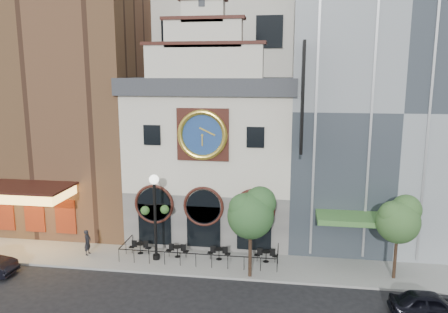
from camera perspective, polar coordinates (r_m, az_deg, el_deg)
ground at (r=28.67m, az=-4.21°, el=-15.44°), size 120.00×120.00×0.00m
sidewalk at (r=30.84m, az=-3.16°, el=-13.30°), size 44.00×5.00×0.15m
clock_building at (r=33.91m, az=-1.46°, el=0.66°), size 12.60×8.78×18.65m
theater_building at (r=39.75m, az=-20.02°, el=10.09°), size 14.00×15.60×25.00m
retail_building at (r=35.84m, az=20.21°, el=6.12°), size 14.00×14.40×20.00m
cafe_railing at (r=30.63m, az=-3.17°, el=-12.40°), size 10.60×2.60×0.90m
bistro_0 at (r=31.94m, az=-10.90°, el=-11.56°), size 1.58×0.68×0.90m
bistro_1 at (r=31.01m, az=-6.10°, el=-12.12°), size 1.58×0.68×0.90m
bistro_2 at (r=30.46m, az=-0.66°, el=-12.49°), size 1.58×0.68×0.90m
bistro_3 at (r=30.24m, az=5.51°, el=-12.73°), size 1.58×0.68×0.90m
car_right at (r=26.50m, az=25.39°, el=-17.13°), size 4.21×1.79×1.42m
pedestrian at (r=32.51m, az=-17.40°, el=-10.64°), size 0.48×0.68×1.79m
lamppost at (r=29.76m, az=-9.02°, el=-6.61°), size 1.83×1.02×5.94m
tree_left at (r=26.89m, az=3.61°, el=-7.23°), size 2.97×2.86×5.72m
tree_right at (r=28.74m, az=21.87°, el=-7.50°), size 2.74×2.64×5.28m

